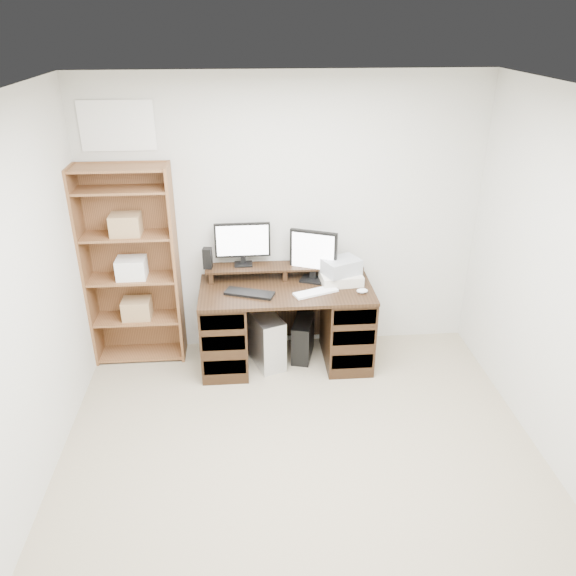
{
  "coord_description": "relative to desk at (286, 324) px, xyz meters",
  "views": [
    {
      "loc": [
        -0.34,
        -2.72,
        2.89
      ],
      "look_at": [
        -0.01,
        1.43,
        0.85
      ],
      "focal_mm": 35.0,
      "sensor_mm": 36.0,
      "label": 1
    }
  ],
  "objects": [
    {
      "name": "speaker",
      "position": [
        -0.67,
        0.2,
        0.57
      ],
      "size": [
        0.09,
        0.09,
        0.19
      ],
      "primitive_type": "cube",
      "rotation": [
        0.0,
        0.0,
        -0.15
      ],
      "color": "black",
      "rests_on": "riser_shelf"
    },
    {
      "name": "printer",
      "position": [
        0.49,
        0.07,
        0.41
      ],
      "size": [
        0.38,
        0.29,
        0.09
      ],
      "primitive_type": "cube",
      "rotation": [
        0.0,
        0.0,
        0.08
      ],
      "color": "beige",
      "rests_on": "desk"
    },
    {
      "name": "keyboard_white",
      "position": [
        0.24,
        -0.13,
        0.37
      ],
      "size": [
        0.4,
        0.25,
        0.02
      ],
      "primitive_type": "cube",
      "rotation": [
        0.0,
        0.0,
        0.37
      ],
      "color": "white",
      "rests_on": "desk"
    },
    {
      "name": "mouse",
      "position": [
        0.64,
        -0.15,
        0.38
      ],
      "size": [
        0.11,
        0.1,
        0.04
      ],
      "primitive_type": "ellipsoid",
      "rotation": [
        0.0,
        0.0,
        -0.39
      ],
      "color": "silver",
      "rests_on": "desk"
    },
    {
      "name": "desk",
      "position": [
        0.0,
        0.0,
        0.0
      ],
      "size": [
        1.5,
        0.7,
        0.75
      ],
      "color": "black",
      "rests_on": "ground"
    },
    {
      "name": "basket",
      "position": [
        0.49,
        0.07,
        0.52
      ],
      "size": [
        0.37,
        0.33,
        0.13
      ],
      "primitive_type": "cube",
      "rotation": [
        0.0,
        0.0,
        0.42
      ],
      "color": "#999EA3",
      "rests_on": "printer"
    },
    {
      "name": "room",
      "position": [
        0.01,
        -1.64,
        0.86
      ],
      "size": [
        3.54,
        4.04,
        2.54
      ],
      "color": "tan",
      "rests_on": "ground"
    },
    {
      "name": "riser_shelf",
      "position": [
        0.0,
        0.21,
        0.45
      ],
      "size": [
        1.4,
        0.22,
        0.12
      ],
      "color": "black",
      "rests_on": "desk"
    },
    {
      "name": "monitor_small",
      "position": [
        0.25,
        0.14,
        0.61
      ],
      "size": [
        0.4,
        0.23,
        0.46
      ],
      "rotation": [
        0.0,
        0.0,
        -0.4
      ],
      "color": "black",
      "rests_on": "desk"
    },
    {
      "name": "monitor_wide",
      "position": [
        -0.36,
        0.26,
        0.7
      ],
      "size": [
        0.49,
        0.13,
        0.39
      ],
      "rotation": [
        0.0,
        0.0,
        0.02
      ],
      "color": "black",
      "rests_on": "riser_shelf"
    },
    {
      "name": "keyboard_black",
      "position": [
        -0.32,
        -0.11,
        0.37
      ],
      "size": [
        0.44,
        0.27,
        0.02
      ],
      "primitive_type": "cube",
      "rotation": [
        0.0,
        0.0,
        -0.35
      ],
      "color": "black",
      "rests_on": "desk"
    },
    {
      "name": "tower_black",
      "position": [
        0.16,
        0.06,
        -0.2
      ],
      "size": [
        0.25,
        0.4,
        0.38
      ],
      "rotation": [
        0.0,
        0.0,
        -0.25
      ],
      "color": "black",
      "rests_on": "ground"
    },
    {
      "name": "tower_silver",
      "position": [
        -0.19,
        0.01,
        -0.15
      ],
      "size": [
        0.37,
        0.53,
        0.49
      ],
      "primitive_type": "cube",
      "rotation": [
        0.0,
        0.0,
        0.35
      ],
      "color": "silver",
      "rests_on": "ground"
    },
    {
      "name": "bookshelf",
      "position": [
        -1.34,
        0.21,
        0.53
      ],
      "size": [
        0.8,
        0.3,
        1.8
      ],
      "color": "brown",
      "rests_on": "ground"
    }
  ]
}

